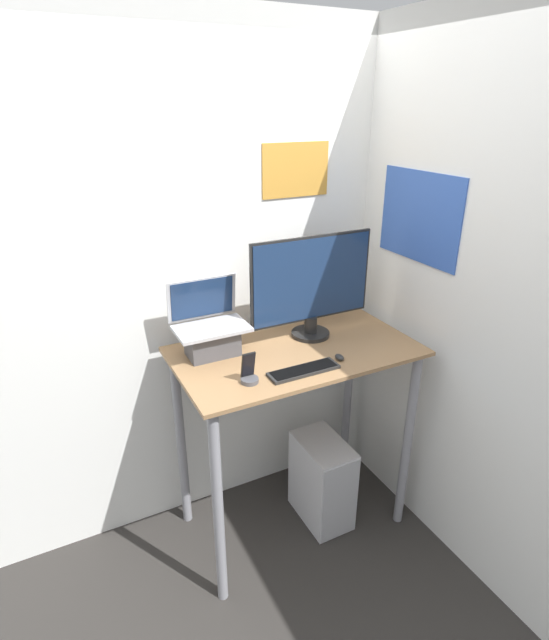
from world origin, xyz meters
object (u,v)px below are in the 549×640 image
object	(u,v)px
monitor	(312,287)
computer_tower	(322,480)
mouse	(339,357)
cell_phone	(249,374)
laptop	(211,334)
keyboard	(304,370)

from	to	relation	value
monitor	computer_tower	bearing A→B (deg)	-85.02
mouse	cell_phone	size ratio (longest dim) A/B	0.39
laptop	keyboard	bearing A→B (deg)	-49.72
computer_tower	laptop	bearing A→B (deg)	159.99
mouse	computer_tower	distance (m)	0.86
monitor	mouse	world-z (taller)	monitor
laptop	cell_phone	world-z (taller)	laptop
laptop	mouse	bearing A→B (deg)	-33.06
laptop	monitor	distance (m)	0.55
laptop	computer_tower	size ratio (longest dim) A/B	0.70
cell_phone	keyboard	bearing A→B (deg)	-7.31
keyboard	cell_phone	xyz separation A→B (m)	(-0.25, 0.03, 0.03)
keyboard	cell_phone	distance (m)	0.26
keyboard	monitor	bearing A→B (deg)	55.11
mouse	keyboard	bearing A→B (deg)	-173.02
cell_phone	computer_tower	xyz separation A→B (m)	(0.49, 0.13, -0.88)
monitor	computer_tower	xyz separation A→B (m)	(0.01, -0.16, -1.10)
laptop	computer_tower	distance (m)	1.10
cell_phone	mouse	bearing A→B (deg)	-0.88
laptop	cell_phone	size ratio (longest dim) A/B	2.51
monitor	computer_tower	distance (m)	1.11
monitor	mouse	xyz separation A→B (m)	(-0.01, -0.29, -0.25)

